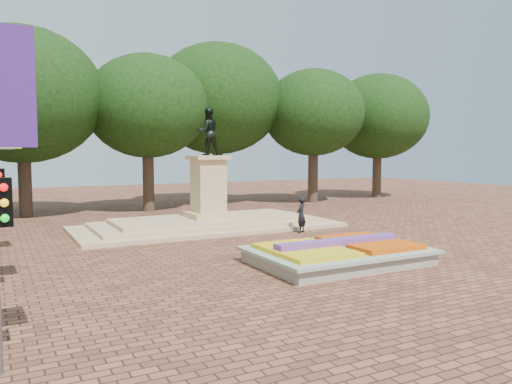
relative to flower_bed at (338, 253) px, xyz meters
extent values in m
plane|color=brown|center=(-1.03, 2.00, -0.38)|extent=(90.00, 90.00, 0.00)
cube|color=gray|center=(-0.03, 0.00, -0.15)|extent=(6.00, 4.00, 0.45)
cube|color=#ACB8A7|center=(-0.03, 0.00, 0.12)|extent=(6.30, 4.30, 0.12)
cube|color=#DF4A0C|center=(1.42, 0.00, 0.25)|extent=(2.60, 3.40, 0.22)
cube|color=yellow|center=(-1.48, 0.00, 0.24)|extent=(2.60, 3.40, 0.18)
cube|color=#553798|center=(-0.03, 0.00, 0.34)|extent=(5.20, 0.55, 0.38)
cube|color=tan|center=(-1.03, 10.00, -0.28)|extent=(14.00, 6.00, 0.20)
cube|color=tan|center=(-1.03, 10.00, -0.08)|extent=(12.00, 5.00, 0.20)
cube|color=tan|center=(-1.03, 10.00, 0.12)|extent=(10.00, 4.00, 0.20)
cube|color=tan|center=(-1.03, 10.00, 0.37)|extent=(2.20, 2.20, 0.30)
cube|color=tan|center=(-1.03, 10.00, 1.92)|extent=(1.50, 1.50, 2.80)
cube|color=tan|center=(-1.03, 10.00, 3.42)|extent=(1.90, 1.90, 0.20)
imported|color=black|center=(-1.03, 10.00, 4.77)|extent=(1.22, 0.95, 2.50)
cylinder|color=#33261C|center=(-9.03, 20.00, 1.62)|extent=(0.80, 0.80, 4.00)
ellipsoid|color=black|center=(-9.03, 20.00, 6.32)|extent=(8.80, 8.80, 7.48)
cylinder|color=#33261C|center=(-2.03, 20.00, 1.62)|extent=(0.80, 0.80, 4.00)
ellipsoid|color=black|center=(-2.03, 20.00, 6.32)|extent=(8.80, 8.80, 7.48)
cylinder|color=#33261C|center=(4.97, 20.00, 1.62)|extent=(0.80, 0.80, 4.00)
ellipsoid|color=black|center=(4.97, 20.00, 6.32)|extent=(8.80, 8.80, 7.48)
cylinder|color=#33261C|center=(11.97, 20.00, 1.62)|extent=(0.80, 0.80, 4.00)
ellipsoid|color=black|center=(11.97, 20.00, 6.32)|extent=(8.80, 8.80, 7.48)
cylinder|color=#33261C|center=(18.97, 20.00, 1.62)|extent=(0.80, 0.80, 4.00)
ellipsoid|color=black|center=(18.97, 20.00, 6.32)|extent=(8.80, 8.80, 7.48)
cube|color=#471C75|center=(-10.78, -4.50, 4.92)|extent=(0.70, 0.04, 2.20)
cube|color=#85A821|center=(-10.78, 1.00, 4.92)|extent=(0.70, 0.04, 2.20)
cube|color=#471C75|center=(-10.78, 6.50, 4.92)|extent=(0.70, 0.04, 2.20)
cube|color=black|center=(-11.03, -4.50, 2.82)|extent=(0.28, 0.18, 0.90)
cube|color=black|center=(-11.03, 1.00, 2.82)|extent=(0.28, 0.18, 0.90)
imported|color=black|center=(2.59, 6.50, 0.53)|extent=(0.79, 0.74, 1.82)
camera|label=1|loc=(-11.20, -14.62, 3.75)|focal=35.00mm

